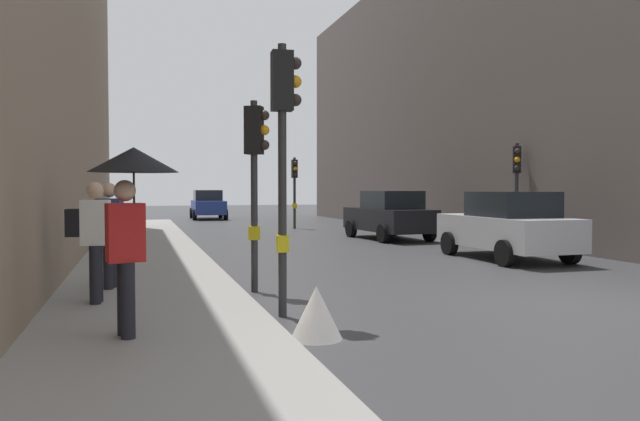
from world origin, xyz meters
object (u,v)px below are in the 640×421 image
car_silver_hatchback (507,226)px  pedestrian_with_umbrella (131,188)px  traffic_light_mid_street (517,176)px  traffic_light_near_left (284,130)px  traffic_light_far_median (295,180)px  pedestrian_with_grey_backpack (107,229)px  car_dark_suv (389,215)px  warning_sign_triangle (316,313)px  pedestrian_with_black_backpack (92,235)px  traffic_light_near_right (255,160)px  car_blue_van (208,205)px

car_silver_hatchback → pedestrian_with_umbrella: 11.31m
pedestrian_with_umbrella → car_silver_hatchback: bearing=35.0°
traffic_light_mid_street → traffic_light_near_left: bearing=-139.5°
traffic_light_far_median → pedestrian_with_grey_backpack: (-7.42, -16.32, -1.10)m
car_dark_suv → warning_sign_triangle: 14.88m
pedestrian_with_black_backpack → car_dark_suv: bearing=49.3°
traffic_light_near_right → warning_sign_triangle: (0.08, -3.55, -2.01)m
car_silver_hatchback → car_blue_van: 24.21m
traffic_light_mid_street → car_dark_suv: (-2.65, 3.88, -1.37)m
traffic_light_near_left → car_blue_van: (2.09, 28.87, -1.79)m
traffic_light_far_median → traffic_light_near_right: size_ratio=0.97×
car_blue_van → pedestrian_with_black_backpack: (-4.73, -27.87, 0.29)m
car_dark_suv → pedestrian_with_umbrella: 15.88m
car_dark_suv → pedestrian_with_grey_backpack: size_ratio=2.44×
car_blue_van → traffic_light_near_right: bearing=-94.5°
traffic_light_mid_street → pedestrian_with_grey_backpack: 13.24m
pedestrian_with_umbrella → warning_sign_triangle: bearing=-3.2°
traffic_light_mid_street → car_blue_van: traffic_light_mid_street is taller
traffic_light_near_left → pedestrian_with_black_backpack: bearing=159.3°
traffic_light_mid_street → pedestrian_with_grey_backpack: traffic_light_mid_street is taller
car_blue_van → warning_sign_triangle: car_blue_van is taller
car_dark_suv → pedestrian_with_umbrella: pedestrian_with_umbrella is taller
traffic_light_near_left → traffic_light_mid_street: traffic_light_near_left is taller
traffic_light_near_left → car_blue_van: traffic_light_near_left is taller
traffic_light_far_median → traffic_light_near_right: 17.20m
traffic_light_near_left → car_blue_van: 29.00m
traffic_light_near_left → traffic_light_mid_street: bearing=40.5°
traffic_light_mid_street → pedestrian_with_black_backpack: bearing=-149.7°
car_dark_suv → traffic_light_far_median: bearing=105.2°
pedestrian_with_black_backpack → warning_sign_triangle: (2.71, -2.38, -0.84)m
pedestrian_with_umbrella → warning_sign_triangle: size_ratio=3.29×
pedestrian_with_black_backpack → pedestrian_with_grey_backpack: bearing=84.0°
car_silver_hatchback → car_dark_suv: 6.72m
traffic_light_mid_street → car_dark_suv: traffic_light_mid_street is taller
pedestrian_with_umbrella → warning_sign_triangle: 2.62m
traffic_light_near_left → car_dark_suv: traffic_light_near_left is taller
car_silver_hatchback → pedestrian_with_black_backpack: bearing=-156.8°
pedestrian_with_black_backpack → traffic_light_far_median: bearing=66.8°
car_dark_suv → car_blue_van: size_ratio=1.02×
car_blue_van → pedestrian_with_black_backpack: pedestrian_with_black_backpack is taller
car_silver_hatchback → pedestrian_with_black_backpack: 10.67m
traffic_light_near_right → warning_sign_triangle: bearing=-88.8°
car_silver_hatchback → pedestrian_with_umbrella: pedestrian_with_umbrella is taller
warning_sign_triangle → car_silver_hatchback: bearing=42.8°
traffic_light_near_left → pedestrian_with_umbrella: size_ratio=1.81×
car_dark_suv → pedestrian_with_grey_backpack: 13.32m
traffic_light_near_right → pedestrian_with_grey_backpack: bearing=176.5°
traffic_light_far_median → pedestrian_with_black_backpack: size_ratio=1.85×
traffic_light_mid_street → pedestrian_with_umbrella: 14.76m
car_blue_van → pedestrian_with_grey_backpack: bearing=-99.8°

